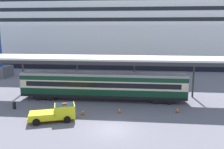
{
  "coord_description": "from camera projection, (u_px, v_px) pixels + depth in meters",
  "views": [
    {
      "loc": [
        2.38,
        -23.08,
        10.43
      ],
      "look_at": [
        -0.73,
        7.16,
        4.5
      ],
      "focal_mm": 37.76,
      "sensor_mm": 36.0,
      "label": 1
    }
  ],
  "objects": [
    {
      "name": "service_truck",
      "position": [
        57.0,
        112.0,
        27.0
      ],
      "size": [
        5.57,
        3.61,
        2.02
      ],
      "color": "yellow",
      "rests_on": "ground"
    },
    {
      "name": "traffic_cone_far",
      "position": [
        177.0,
        110.0,
        29.71
      ],
      "size": [
        0.36,
        0.36,
        0.72
      ],
      "color": "black",
      "rests_on": "ground"
    },
    {
      "name": "train_carriage",
      "position": [
        103.0,
        85.0,
        34.54
      ],
      "size": [
        24.02,
        2.81,
        4.11
      ],
      "color": "black",
      "rests_on": "ground"
    },
    {
      "name": "ground_plane",
      "position": [
        112.0,
        129.0,
        24.77
      ],
      "size": [
        400.0,
        400.0,
        0.0
      ],
      "primitive_type": "plane",
      "color": "slate"
    },
    {
      "name": "platform_canopy",
      "position": [
        103.0,
        59.0,
        34.22
      ],
      "size": [
        36.29,
        5.76,
        6.37
      ],
      "color": "silver",
      "rests_on": "ground"
    },
    {
      "name": "traffic_cone_near",
      "position": [
        120.0,
        110.0,
        29.58
      ],
      "size": [
        0.36,
        0.36,
        0.72
      ],
      "color": "black",
      "rests_on": "ground"
    },
    {
      "name": "traffic_cone_mid",
      "position": [
        83.0,
        112.0,
        28.99
      ],
      "size": [
        0.36,
        0.36,
        0.73
      ],
      "color": "black",
      "rests_on": "ground"
    },
    {
      "name": "cruise_ship",
      "position": [
        98.0,
        23.0,
        71.78
      ],
      "size": [
        142.7,
        27.37,
        37.02
      ],
      "color": "black",
      "rests_on": "ground"
    },
    {
      "name": "quay_bollard",
      "position": [
        14.0,
        105.0,
        31.06
      ],
      "size": [
        0.48,
        0.48,
        0.96
      ],
      "color": "black",
      "rests_on": "ground"
    }
  ]
}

